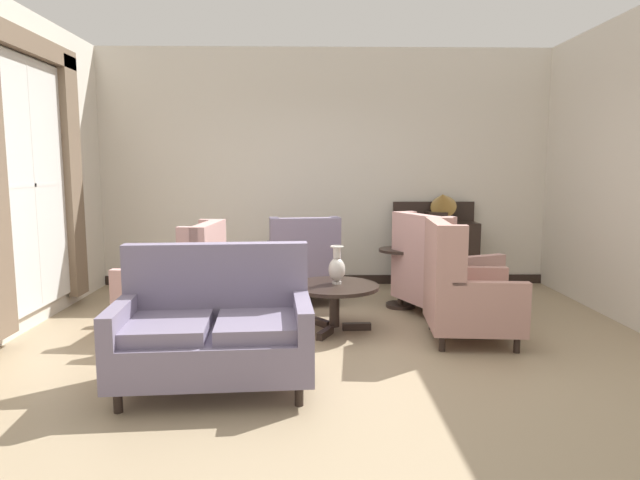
# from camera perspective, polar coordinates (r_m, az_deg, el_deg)

# --- Properties ---
(ground) EXTENTS (8.41, 8.41, 0.00)m
(ground) POSITION_cam_1_polar(r_m,az_deg,el_deg) (4.95, 1.42, -11.18)
(ground) COLOR #9E896B
(wall_back) EXTENTS (6.17, 0.08, 3.12)m
(wall_back) POSITION_cam_1_polar(r_m,az_deg,el_deg) (7.47, 0.49, 7.36)
(wall_back) COLOR silver
(wall_back) RESTS_ON ground
(wall_left) EXTENTS (0.08, 3.90, 3.12)m
(wall_left) POSITION_cam_1_polar(r_m,az_deg,el_deg) (6.18, -28.17, 6.42)
(wall_left) COLOR silver
(wall_left) RESTS_ON ground
(wall_right) EXTENTS (0.08, 3.90, 3.12)m
(wall_right) POSITION_cam_1_polar(r_m,az_deg,el_deg) (6.39, 29.30, 6.36)
(wall_right) COLOR silver
(wall_right) RESTS_ON ground
(baseboard_back) EXTENTS (6.01, 0.03, 0.12)m
(baseboard_back) POSITION_cam_1_polar(r_m,az_deg,el_deg) (7.57, 0.49, -4.09)
(baseboard_back) COLOR black
(baseboard_back) RESTS_ON ground
(window_with_curtains) EXTENTS (0.12, 1.93, 2.74)m
(window_with_curtains) POSITION_cam_1_polar(r_m,az_deg,el_deg) (6.17, -27.21, 6.52)
(window_with_curtains) COLOR silver
(coffee_table) EXTENTS (0.86, 0.86, 0.46)m
(coffee_table) POSITION_cam_1_polar(r_m,az_deg,el_deg) (5.39, 1.49, -5.49)
(coffee_table) COLOR black
(coffee_table) RESTS_ON ground
(porcelain_vase) EXTENTS (0.16, 0.16, 0.37)m
(porcelain_vase) POSITION_cam_1_polar(r_m,az_deg,el_deg) (5.39, 1.74, -2.85)
(porcelain_vase) COLOR beige
(porcelain_vase) RESTS_ON coffee_table
(settee) EXTENTS (1.43, 0.91, 1.01)m
(settee) POSITION_cam_1_polar(r_m,az_deg,el_deg) (4.12, -10.80, -9.14)
(settee) COLOR slate
(settee) RESTS_ON ground
(armchair_beside_settee) EXTENTS (1.15, 1.10, 1.09)m
(armchair_beside_settee) POSITION_cam_1_polar(r_m,az_deg,el_deg) (6.17, 12.19, -3.28)
(armchair_beside_settee) COLOR tan
(armchair_beside_settee) RESTS_ON ground
(armchair_foreground_right) EXTENTS (0.96, 0.88, 1.05)m
(armchair_foreground_right) POSITION_cam_1_polar(r_m,az_deg,el_deg) (5.59, -14.09, -4.56)
(armchair_foreground_right) COLOR tan
(armchair_foreground_right) RESTS_ON ground
(armchair_near_sideboard) EXTENTS (0.86, 0.87, 1.10)m
(armchair_near_sideboard) POSITION_cam_1_polar(r_m,az_deg,el_deg) (5.25, 14.47, -5.13)
(armchair_near_sideboard) COLOR tan
(armchair_near_sideboard) RESTS_ON ground
(armchair_near_window) EXTENTS (0.88, 0.96, 1.02)m
(armchair_near_window) POSITION_cam_1_polar(r_m,az_deg,el_deg) (6.52, -1.77, -2.66)
(armchair_near_window) COLOR slate
(armchair_near_window) RESTS_ON ground
(side_table) EXTENTS (0.51, 0.51, 0.67)m
(side_table) POSITION_cam_1_polar(r_m,az_deg,el_deg) (6.35, 8.33, -3.27)
(side_table) COLOR black
(side_table) RESTS_ON ground
(sideboard) EXTENTS (1.08, 0.37, 1.13)m
(sideboard) POSITION_cam_1_polar(r_m,az_deg,el_deg) (7.45, 11.73, -1.02)
(sideboard) COLOR black
(sideboard) RESTS_ON ground
(gramophone) EXTENTS (0.45, 0.52, 0.51)m
(gramophone) POSITION_cam_1_polar(r_m,az_deg,el_deg) (7.30, 12.39, 3.64)
(gramophone) COLOR black
(gramophone) RESTS_ON sideboard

